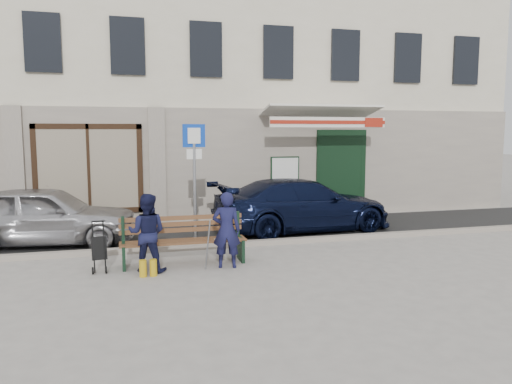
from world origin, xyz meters
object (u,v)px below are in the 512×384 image
object	(u,v)px
parking_sign	(194,165)
woman	(147,233)
bench	(181,241)
stroller	(99,249)
car_navy	(303,205)
man	(227,230)
car_silver	(45,215)

from	to	relation	value
parking_sign	woman	size ratio (longest dim) A/B	1.88
bench	stroller	bearing A→B (deg)	-176.06
woman	stroller	distance (m)	0.94
car_navy	bench	size ratio (longest dim) A/B	1.94
parking_sign	woman	world-z (taller)	parking_sign
car_navy	woman	distance (m)	4.91
man	woman	distance (m)	1.45
car_navy	parking_sign	xyz separation A→B (m)	(-2.90, -0.97, 1.14)
car_silver	car_navy	world-z (taller)	car_silver
bench	man	size ratio (longest dim) A/B	1.67
bench	woman	size ratio (longest dim) A/B	1.67
car_navy	parking_sign	bearing A→B (deg)	101.85
car_navy	stroller	distance (m)	5.52
car_silver	stroller	distance (m)	2.82
car_silver	stroller	size ratio (longest dim) A/B	4.34
parking_sign	man	bearing A→B (deg)	-87.44
car_navy	parking_sign	distance (m)	3.27
bench	woman	bearing A→B (deg)	-152.25
car_navy	bench	distance (m)	4.18
parking_sign	stroller	world-z (taller)	parking_sign
car_silver	bench	xyz separation A→B (m)	(2.75, -2.41, -0.22)
parking_sign	man	xyz separation A→B (m)	(0.31, -1.93, -1.10)
woman	bench	bearing A→B (deg)	-135.32
car_silver	man	size ratio (longest dim) A/B	2.78
stroller	bench	bearing A→B (deg)	-2.48
bench	man	world-z (taller)	man
parking_sign	bench	distance (m)	2.07
parking_sign	car_navy	bearing A→B (deg)	11.76
car_navy	parking_sign	size ratio (longest dim) A/B	1.72
man	woman	xyz separation A→B (m)	(-1.45, 0.11, -0.00)
car_silver	car_navy	bearing A→B (deg)	-82.25
parking_sign	woman	xyz separation A→B (m)	(-1.14, -1.83, -1.10)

